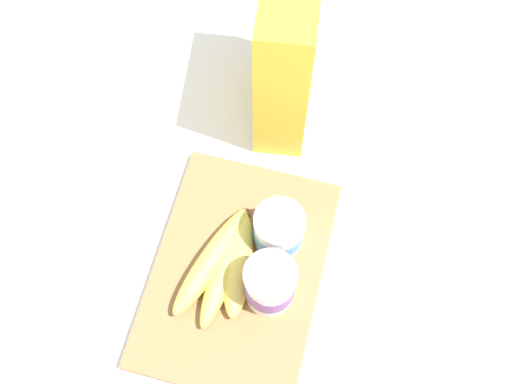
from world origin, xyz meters
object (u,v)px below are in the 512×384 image
yogurt_cup_front (279,230)px  cutting_board (237,273)px  yogurt_cup_back (270,285)px  banana_bunch (224,265)px  cereal_box (287,51)px

yogurt_cup_front → cutting_board: bearing=-36.2°
yogurt_cup_back → yogurt_cup_front: bearing=-174.7°
cutting_board → banana_bunch: (0.00, -0.02, 0.03)m
cereal_box → yogurt_cup_back: bearing=-177.6°
yogurt_cup_front → cereal_box: bearing=-168.2°
cereal_box → banana_bunch: cereal_box is taller
cutting_board → yogurt_cup_front: 0.09m
yogurt_cup_front → banana_bunch: size_ratio=0.42×
cereal_box → yogurt_cup_front: (0.24, 0.05, -0.08)m
cereal_box → yogurt_cup_back: 0.34m
cereal_box → yogurt_cup_back: size_ratio=2.96×
cutting_board → yogurt_cup_back: (0.02, 0.05, 0.06)m
cutting_board → yogurt_cup_back: 0.08m
cereal_box → cutting_board: bearing=173.2°
cutting_board → yogurt_cup_back: yogurt_cup_back is taller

